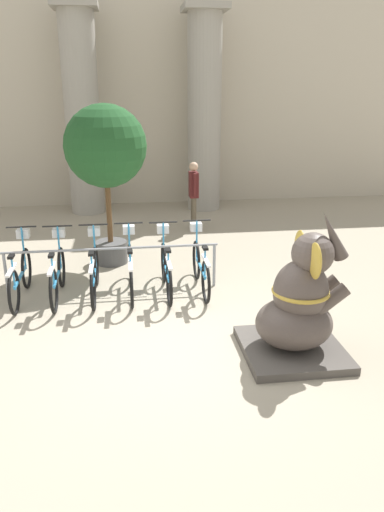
{
  "coord_description": "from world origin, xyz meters",
  "views": [
    {
      "loc": [
        -0.58,
        -5.87,
        3.29
      ],
      "look_at": [
        0.31,
        0.69,
        1.0
      ],
      "focal_mm": 35.0,
      "sensor_mm": 36.0,
      "label": 1
    }
  ],
  "objects_px": {
    "person_pedestrian": "(194,190)",
    "bicycle_0": "(21,275)",
    "bicycle_1": "(58,273)",
    "bicycle_3": "(131,269)",
    "potted_tree": "(106,151)",
    "bicycle_4": "(166,268)",
    "bicycle_5": "(201,266)",
    "bicycle_2": "(95,272)",
    "elephant_statue": "(299,307)"
  },
  "relations": [
    {
      "from": "bicycle_0",
      "to": "bicycle_4",
      "type": "relative_size",
      "value": 1.0
    },
    {
      "from": "person_pedestrian",
      "to": "bicycle_0",
      "type": "bearing_deg",
      "value": -131.84
    },
    {
      "from": "bicycle_3",
      "to": "potted_tree",
      "type": "relative_size",
      "value": 0.58
    },
    {
      "from": "elephant_statue",
      "to": "potted_tree",
      "type": "distance_m",
      "value": 4.75
    },
    {
      "from": "bicycle_1",
      "to": "person_pedestrian",
      "type": "bearing_deg",
      "value": 53.81
    },
    {
      "from": "potted_tree",
      "to": "bicycle_4",
      "type": "bearing_deg",
      "value": -59.54
    },
    {
      "from": "bicycle_5",
      "to": "bicycle_3",
      "type": "bearing_deg",
      "value": -179.21
    },
    {
      "from": "bicycle_1",
      "to": "bicycle_2",
      "type": "height_order",
      "value": "same"
    },
    {
      "from": "bicycle_2",
      "to": "elephant_statue",
      "type": "relative_size",
      "value": 0.91
    },
    {
      "from": "bicycle_3",
      "to": "person_pedestrian",
      "type": "xyz_separation_m",
      "value": [
        1.56,
        3.68,
        0.53
      ]
    },
    {
      "from": "elephant_statue",
      "to": "potted_tree",
      "type": "relative_size",
      "value": 0.64
    },
    {
      "from": "bicycle_5",
      "to": "person_pedestrian",
      "type": "xyz_separation_m",
      "value": [
        0.39,
        3.67,
        0.53
      ]
    },
    {
      "from": "bicycle_0",
      "to": "bicycle_1",
      "type": "bearing_deg",
      "value": -2.97
    },
    {
      "from": "elephant_statue",
      "to": "person_pedestrian",
      "type": "height_order",
      "value": "elephant_statue"
    },
    {
      "from": "bicycle_0",
      "to": "bicycle_1",
      "type": "distance_m",
      "value": 0.58
    },
    {
      "from": "bicycle_0",
      "to": "bicycle_1",
      "type": "height_order",
      "value": "same"
    },
    {
      "from": "bicycle_5",
      "to": "bicycle_4",
      "type": "bearing_deg",
      "value": -175.66
    },
    {
      "from": "bicycle_3",
      "to": "person_pedestrian",
      "type": "relative_size",
      "value": 1.09
    },
    {
      "from": "bicycle_4",
      "to": "bicycle_5",
      "type": "distance_m",
      "value": 0.58
    },
    {
      "from": "bicycle_1",
      "to": "bicycle_2",
      "type": "xyz_separation_m",
      "value": [
        0.58,
        0.01,
        0.0
      ]
    },
    {
      "from": "bicycle_1",
      "to": "potted_tree",
      "type": "height_order",
      "value": "potted_tree"
    },
    {
      "from": "bicycle_5",
      "to": "potted_tree",
      "type": "bearing_deg",
      "value": 134.48
    },
    {
      "from": "bicycle_0",
      "to": "potted_tree",
      "type": "xyz_separation_m",
      "value": [
        1.39,
        1.56,
        1.72
      ]
    },
    {
      "from": "bicycle_0",
      "to": "potted_tree",
      "type": "height_order",
      "value": "potted_tree"
    },
    {
      "from": "potted_tree",
      "to": "bicycle_0",
      "type": "bearing_deg",
      "value": -131.79
    },
    {
      "from": "bicycle_3",
      "to": "bicycle_0",
      "type": "bearing_deg",
      "value": -179.93
    },
    {
      "from": "bicycle_5",
      "to": "elephant_statue",
      "type": "distance_m",
      "value": 2.45
    },
    {
      "from": "bicycle_1",
      "to": "bicycle_3",
      "type": "distance_m",
      "value": 1.16
    },
    {
      "from": "bicycle_0",
      "to": "bicycle_1",
      "type": "xyz_separation_m",
      "value": [
        0.58,
        -0.03,
        0.0
      ]
    },
    {
      "from": "bicycle_2",
      "to": "bicycle_4",
      "type": "height_order",
      "value": "same"
    },
    {
      "from": "bicycle_2",
      "to": "person_pedestrian",
      "type": "height_order",
      "value": "person_pedestrian"
    },
    {
      "from": "bicycle_1",
      "to": "bicycle_3",
      "type": "relative_size",
      "value": 1.0
    },
    {
      "from": "elephant_statue",
      "to": "bicycle_2",
      "type": "bearing_deg",
      "value": 139.86
    },
    {
      "from": "bicycle_0",
      "to": "elephant_statue",
      "type": "distance_m",
      "value": 4.43
    },
    {
      "from": "bicycle_2",
      "to": "bicycle_5",
      "type": "xyz_separation_m",
      "value": [
        1.74,
        0.04,
        0.0
      ]
    },
    {
      "from": "bicycle_1",
      "to": "bicycle_3",
      "type": "xyz_separation_m",
      "value": [
        1.16,
        0.03,
        0.0
      ]
    },
    {
      "from": "bicycle_1",
      "to": "bicycle_4",
      "type": "height_order",
      "value": "same"
    },
    {
      "from": "bicycle_1",
      "to": "person_pedestrian",
      "type": "relative_size",
      "value": 1.09
    },
    {
      "from": "bicycle_1",
      "to": "bicycle_0",
      "type": "bearing_deg",
      "value": 177.03
    },
    {
      "from": "bicycle_0",
      "to": "bicycle_4",
      "type": "height_order",
      "value": "same"
    },
    {
      "from": "bicycle_1",
      "to": "bicycle_5",
      "type": "height_order",
      "value": "same"
    },
    {
      "from": "bicycle_2",
      "to": "bicycle_0",
      "type": "bearing_deg",
      "value": 178.92
    },
    {
      "from": "bicycle_1",
      "to": "bicycle_2",
      "type": "bearing_deg",
      "value": 0.81
    },
    {
      "from": "person_pedestrian",
      "to": "potted_tree",
      "type": "relative_size",
      "value": 0.53
    },
    {
      "from": "bicycle_5",
      "to": "potted_tree",
      "type": "relative_size",
      "value": 0.58
    },
    {
      "from": "bicycle_4",
      "to": "bicycle_5",
      "type": "bearing_deg",
      "value": 4.34
    },
    {
      "from": "bicycle_0",
      "to": "bicycle_4",
      "type": "xyz_separation_m",
      "value": [
        2.32,
        -0.03,
        0.0
      ]
    },
    {
      "from": "bicycle_3",
      "to": "elephant_statue",
      "type": "bearing_deg",
      "value": -47.53
    },
    {
      "from": "bicycle_5",
      "to": "person_pedestrian",
      "type": "bearing_deg",
      "value": 83.88
    },
    {
      "from": "bicycle_5",
      "to": "person_pedestrian",
      "type": "height_order",
      "value": "person_pedestrian"
    }
  ]
}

